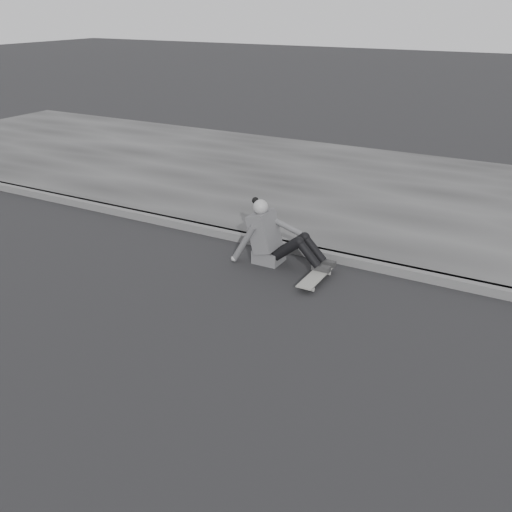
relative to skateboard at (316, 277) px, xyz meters
The scene contains 5 objects.
ground 1.87m from the skateboard, 91.77° to the right, with size 80.00×80.00×0.00m, color black.
curb 0.71m from the skateboard, 94.67° to the left, with size 24.00×0.16×0.12m, color #505050.
sidewalk 3.73m from the skateboard, 90.89° to the left, with size 24.00×6.00×0.12m, color #363636.
skateboard is the anchor object (origin of this frame).
seated_woman 0.83m from the skateboard, 161.47° to the left, with size 1.38×0.46×0.88m.
Camera 1 is at (2.50, -4.10, 3.22)m, focal length 40.00 mm.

